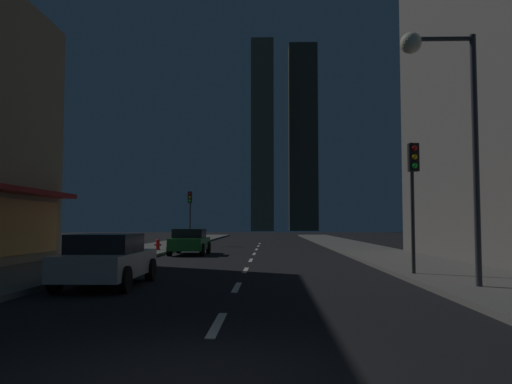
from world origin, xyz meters
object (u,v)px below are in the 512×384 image
Objects in this scene: fire_hydrant_far_left at (158,245)px; street_lamp_right at (442,95)px; car_parked_far at (190,241)px; car_parked_near at (107,260)px; traffic_light_near_right at (413,178)px; traffic_light_far_left at (190,206)px.

fire_hydrant_far_left is 21.74m from street_lamp_right.
car_parked_far is at bearing 119.74° from street_lamp_right.
car_parked_near is at bearing -90.00° from car_parked_far.
street_lamp_right is (-0.12, -3.28, 1.87)m from traffic_light_near_right.
car_parked_far is (0.00, 14.79, 0.00)m from car_parked_near.
street_lamp_right is (8.98, -0.93, 4.33)m from car_parked_near.
traffic_light_far_left is 29.99m from street_lamp_right.
traffic_light_near_right is 0.64× the size of street_lamp_right.
car_parked_far is 0.64× the size of street_lamp_right.
traffic_light_far_left reaches higher than car_parked_near.
fire_hydrant_far_left is 18.82m from traffic_light_near_right.
car_parked_near is 14.79m from car_parked_far.
car_parked_near is 17.23m from fire_hydrant_far_left.
street_lamp_right is at bearing -92.10° from traffic_light_near_right.
fire_hydrant_far_left is (-2.30, 2.28, -0.29)m from car_parked_far.
car_parked_near is at bearing -82.33° from fire_hydrant_far_left.
traffic_light_near_right is (9.10, -12.43, 2.45)m from car_parked_far.
street_lamp_right is (11.28, -18.00, 4.61)m from fire_hydrant_far_left.
traffic_light_far_left is at bearing 87.68° from fire_hydrant_far_left.
fire_hydrant_far_left is at bearing 122.08° from street_lamp_right.
traffic_light_far_left is (-11.00, 24.60, 0.00)m from traffic_light_near_right.
traffic_light_far_left is 0.64× the size of street_lamp_right.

